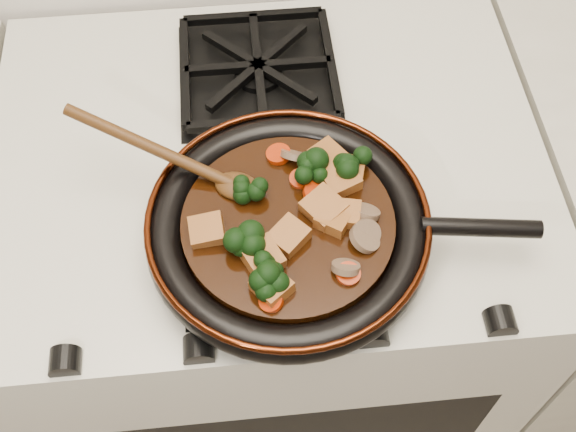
{
  "coord_description": "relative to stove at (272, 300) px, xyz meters",
  "views": [
    {
      "loc": [
        -0.03,
        1.08,
        1.68
      ],
      "look_at": [
        0.01,
        1.54,
        0.97
      ],
      "focal_mm": 45.0,
      "sensor_mm": 36.0,
      "label": 1
    }
  ],
  "objects": [
    {
      "name": "broccoli_floret_1",
      "position": [
        0.05,
        -0.09,
        0.52
      ],
      "size": [
        0.08,
        0.07,
        0.07
      ],
      "primitive_type": null,
      "rotation": [
        0.08,
        -0.24,
        0.09
      ],
      "color": "black",
      "rests_on": "braising_sauce"
    },
    {
      "name": "tofu_cube_7",
      "position": [
        0.06,
        -0.14,
        0.52
      ],
      "size": [
        0.06,
        0.06,
        0.03
      ],
      "primitive_type": "cube",
      "rotation": [
        0.04,
        -0.09,
        0.65
      ],
      "color": "brown",
      "rests_on": "braising_sauce"
    },
    {
      "name": "tofu_cube_5",
      "position": [
        0.01,
        -0.18,
        0.52
      ],
      "size": [
        0.05,
        0.06,
        0.03
      ],
      "primitive_type": "cube",
      "rotation": [
        0.02,
        -0.08,
        0.75
      ],
      "color": "brown",
      "rests_on": "braising_sauce"
    },
    {
      "name": "tofu_cube_3",
      "position": [
        0.07,
        -0.16,
        0.52
      ],
      "size": [
        0.05,
        0.05,
        0.02
      ],
      "primitive_type": "cube",
      "rotation": [
        0.03,
        0.02,
        2.55
      ],
      "color": "brown",
      "rests_on": "braising_sauce"
    },
    {
      "name": "carrot_coin_3",
      "position": [
        0.01,
        -0.05,
        0.51
      ],
      "size": [
        0.03,
        0.03,
        0.01
      ],
      "primitive_type": "cylinder",
      "rotation": [
        -0.04,
        -0.13,
        0.0
      ],
      "color": "#A62404",
      "rests_on": "braising_sauce"
    },
    {
      "name": "tofu_cube_0",
      "position": [
        -0.01,
        -0.24,
        0.52
      ],
      "size": [
        0.05,
        0.05,
        0.02
      ],
      "primitive_type": "cube",
      "rotation": [
        -0.06,
        -0.01,
        0.67
      ],
      "color": "brown",
      "rests_on": "braising_sauce"
    },
    {
      "name": "stove",
      "position": [
        0.0,
        0.0,
        0.0
      ],
      "size": [
        0.76,
        0.6,
        0.9
      ],
      "primitive_type": "cube",
      "color": "beige",
      "rests_on": "ground"
    },
    {
      "name": "carrot_coin_5",
      "position": [
        0.04,
        -0.09,
        0.51
      ],
      "size": [
        0.03,
        0.03,
        0.01
      ],
      "primitive_type": "cylinder",
      "rotation": [
        0.12,
        -0.12,
        0.0
      ],
      "color": "#A62404",
      "rests_on": "braising_sauce"
    },
    {
      "name": "mushroom_slice_2",
      "position": [
        0.07,
        -0.22,
        0.52
      ],
      "size": [
        0.04,
        0.04,
        0.03
      ],
      "primitive_type": "cylinder",
      "rotation": [
        0.61,
        0.0,
        2.9
      ],
      "color": "brown",
      "rests_on": "braising_sauce"
    },
    {
      "name": "mushroom_slice_0",
      "position": [
        0.11,
        -0.15,
        0.52
      ],
      "size": [
        0.04,
        0.04,
        0.02
      ],
      "primitive_type": "cylinder",
      "rotation": [
        0.57,
        0.0,
        2.59
      ],
      "color": "brown",
      "rests_on": "braising_sauce"
    },
    {
      "name": "broccoli_floret_3",
      "position": [
        -0.04,
        -0.18,
        0.52
      ],
      "size": [
        0.07,
        0.08,
        0.06
      ],
      "primitive_type": null,
      "rotation": [
        -0.04,
        -0.11,
        1.81
      ],
      "color": "black",
      "rests_on": "braising_sauce"
    },
    {
      "name": "carrot_coin_2",
      "position": [
        -0.01,
        -0.26,
        0.51
      ],
      "size": [
        0.03,
        0.03,
        0.02
      ],
      "primitive_type": "cylinder",
      "rotation": [
        0.12,
        -0.31,
        0.0
      ],
      "color": "#A62404",
      "rests_on": "braising_sauce"
    },
    {
      "name": "wooden_spoon",
      "position": [
        -0.1,
        -0.07,
        0.53
      ],
      "size": [
        0.14,
        0.09,
        0.23
      ],
      "rotation": [
        0.0,
        0.0,
        2.7
      ],
      "color": "#43260E",
      "rests_on": "braising_sauce"
    },
    {
      "name": "mushroom_slice_1",
      "position": [
        0.03,
        -0.06,
        0.52
      ],
      "size": [
        0.05,
        0.04,
        0.03
      ],
      "primitive_type": "cylinder",
      "rotation": [
        0.77,
        0.0,
        2.74
      ],
      "color": "brown",
      "rests_on": "braising_sauce"
    },
    {
      "name": "mushroom_slice_3",
      "position": [
        0.1,
        -0.19,
        0.52
      ],
      "size": [
        0.04,
        0.04,
        0.03
      ],
      "primitive_type": "cylinder",
      "rotation": [
        0.52,
        0.0,
        1.58
      ],
      "color": "brown",
      "rests_on": "braising_sauce"
    },
    {
      "name": "burner_grate_back",
      "position": [
        0.0,
        0.14,
        0.46
      ],
      "size": [
        0.23,
        0.23,
        0.03
      ],
      "primitive_type": null,
      "color": "black",
      "rests_on": "stove"
    },
    {
      "name": "carrot_coin_1",
      "position": [
        0.07,
        -0.23,
        0.51
      ],
      "size": [
        0.03,
        0.03,
        0.01
      ],
      "primitive_type": "cylinder",
      "rotation": [
        0.18,
        0.05,
        0.0
      ],
      "color": "#A62404",
      "rests_on": "braising_sauce"
    },
    {
      "name": "tofu_cube_9",
      "position": [
        0.08,
        -0.1,
        0.52
      ],
      "size": [
        0.05,
        0.05,
        0.03
      ],
      "primitive_type": "cube",
      "rotation": [
        0.04,
        -0.08,
        0.37
      ],
      "color": "brown",
      "rests_on": "braising_sauce"
    },
    {
      "name": "carrot_coin_0",
      "position": [
        -0.01,
        -0.21,
        0.51
      ],
      "size": [
        0.03,
        0.03,
        0.02
      ],
      "primitive_type": "cylinder",
      "rotation": [
        -0.26,
        -0.1,
        0.0
      ],
      "color": "#A62404",
      "rests_on": "braising_sauce"
    },
    {
      "name": "burner_grate_front",
      "position": [
        0.0,
        -0.14,
        0.46
      ],
      "size": [
        0.23,
        0.23,
        0.03
      ],
      "primitive_type": null,
      "color": "black",
      "rests_on": "stove"
    },
    {
      "name": "broccoli_floret_4",
      "position": [
        -0.01,
        -0.23,
        0.52
      ],
      "size": [
        0.08,
        0.07,
        0.07
      ],
      "primitive_type": null,
      "rotation": [
        -0.18,
        0.16,
        2.79
      ],
      "color": "black",
      "rests_on": "braising_sauce"
    },
    {
      "name": "carrot_coin_4",
      "position": [
        0.05,
        -0.12,
        0.51
      ],
      "size": [
        0.03,
        0.03,
        0.02
      ],
      "primitive_type": "cylinder",
      "rotation": [
        0.18,
        0.32,
        0.0
      ],
      "color": "#A62404",
      "rests_on": "braising_sauce"
    },
    {
      "name": "broccoli_floret_0",
      "position": [
        -0.03,
        -0.11,
        0.52
      ],
      "size": [
        0.06,
        0.07,
        0.06
      ],
      "primitive_type": null,
      "rotation": [
        0.08,
        -0.03,
        0.23
      ],
      "color": "black",
      "rests_on": "braising_sauce"
    },
    {
      "name": "tofu_cube_6",
      "position": [
        0.08,
        -0.15,
        0.52
      ],
      "size": [
        0.04,
        0.04,
        0.02
      ],
      "primitive_type": "cube",
      "rotation": [
        -0.07,
        0.03,
        2.9
      ],
      "color": "brown",
      "rests_on": "braising_sauce"
    },
    {
      "name": "tofu_cube_1",
      "position": [
        -0.08,
        -0.16,
        0.52
      ],
      "size": [
        0.04,
        0.04,
        0.03
      ],
      "primitive_type": "cube",
      "rotation": [
        0.12,
        -0.11,
        0.07
      ],
      "color": "brown",
      "rests_on": "braising_sauce"
    },
    {
      "name": "broccoli_floret_2",
      "position": [
        0.1,
        -0.08,
        0.52
      ],
      "size": [
        0.07,
        0.07,
        0.07
      ],
      "primitive_type": null,
      "rotation": [
        0.21,
        0.12,
        1.5
      ],
      "color": "black",
      "rests_on": "braising_sauce"
    },
    {
      "name": "tofu_cube_8",
      "position": [
        0.07,
        -0.07,
        0.52
      ],
      "size": [
        0.05,
        0.05,
        0.02
      ],
      "primitive_type": "cube",
      "rotation": [
        0.03,
        0.02,
        0.62
      ],
      "color": "brown",
      "rests_on": "braising_sauce"
    },
    {
      "name": "mushroom_slice_4",
      "position": [
        0.1,
        -0.18,
        0.52
      ],
      "size": [
        0.04,
        0.04,
        0.03
      ],
      "primitive_type": "cylinder",
      "rotation": [
        0.68,
        0.0,
        0.26
      ],
      "color": "brown",
      "rests_on": "braising_sauce"
    },
    {
      "name": "skillet",
      "position": [
        0.02,
        -0.15,
        0.49
      ],
      "size": [
        0.47,
        0.34,
        0.05
      ],
      "rotation": [
        0.0,
        0.0,
        -0.14
      ],
      "color": "black",
      "rests_on": "burner_grate_front"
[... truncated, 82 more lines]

